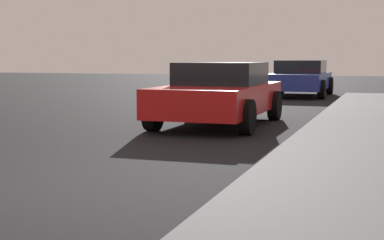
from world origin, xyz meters
TOP-DOWN VIEW (x-y plane):
  - ground_plane at (0.00, 0.00)m, footprint 80.00×80.00m
  - car_red at (0.15, 6.48)m, footprint 2.02×4.12m
  - car_blue at (0.40, 16.00)m, footprint 2.05×4.22m

SIDE VIEW (x-z plane):
  - ground_plane at x=0.00m, z-range 0.00..0.00m
  - car_red at x=0.15m, z-range 0.01..1.28m
  - car_blue at x=0.40m, z-range 0.01..1.28m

